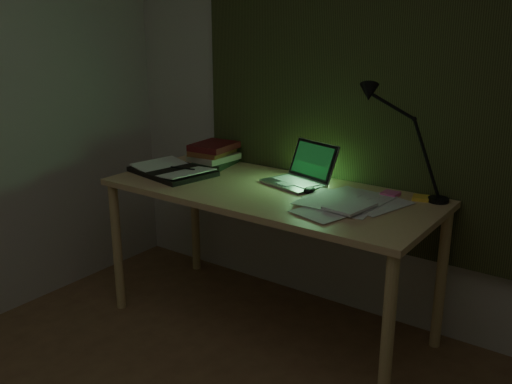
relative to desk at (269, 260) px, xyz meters
The scene contains 11 objects.
wall_back 1.05m from the desk, 49.33° to the left, with size 3.50×0.00×2.50m, color beige.
curtain 1.20m from the desk, 46.78° to the left, with size 2.20×0.06×2.00m, color #2F3219.
desk is the anchor object (origin of this frame).
laptop 0.54m from the desk, 67.97° to the left, with size 0.32×0.36×0.23m, color #A4A4A8, non-canonical shape.
open_textbook 0.76m from the desk, behind, with size 0.46×0.33×0.04m, color white, non-canonical shape.
book_stack 0.78m from the desk, 157.57° to the left, with size 0.22×0.26×0.14m, color white, non-canonical shape.
loose_papers 0.60m from the desk, ahead, with size 0.37×0.39×0.02m, color silver, non-canonical shape.
mouse 0.47m from the desk, 16.74° to the left, with size 0.06×0.09×0.03m, color black.
sticky_yellow 0.87m from the desk, 22.48° to the left, with size 0.08×0.08×0.02m, color yellow.
sticky_pink 0.75m from the desk, 25.57° to the left, with size 0.08×0.08×0.02m, color pink.
desk_lamp 1.09m from the desk, 21.25° to the left, with size 0.36×0.28×0.55m, color black, non-canonical shape.
Camera 1 is at (1.21, -0.84, 1.68)m, focal length 40.00 mm.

